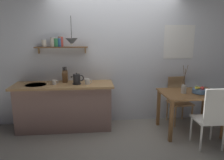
# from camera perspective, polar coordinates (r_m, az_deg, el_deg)

# --- Properties ---
(ground_plane) EXTENTS (14.00, 14.00, 0.00)m
(ground_plane) POSITION_cam_1_polar(r_m,az_deg,el_deg) (4.01, 1.82, -14.12)
(ground_plane) COLOR gray
(back_wall) EXTENTS (6.80, 0.11, 2.70)m
(back_wall) POSITION_cam_1_polar(r_m,az_deg,el_deg) (4.29, 3.55, 6.44)
(back_wall) COLOR silver
(back_wall) RESTS_ON ground_plane
(kitchen_counter) EXTENTS (1.83, 0.63, 0.88)m
(kitchen_counter) POSITION_cam_1_polar(r_m,az_deg,el_deg) (4.14, -12.69, -6.86)
(kitchen_counter) COLOR gray
(kitchen_counter) RESTS_ON ground_plane
(wall_shelf) EXTENTS (0.98, 0.20, 0.32)m
(wall_shelf) POSITION_cam_1_polar(r_m,az_deg,el_deg) (4.11, -14.40, 9.38)
(wall_shelf) COLOR brown
(dining_table) EXTENTS (1.04, 0.78, 0.75)m
(dining_table) POSITION_cam_1_polar(r_m,az_deg,el_deg) (4.09, 20.36, -4.75)
(dining_table) COLOR brown
(dining_table) RESTS_ON ground_plane
(dining_chair_near) EXTENTS (0.43, 0.42, 1.00)m
(dining_chair_near) POSITION_cam_1_polar(r_m,az_deg,el_deg) (3.64, 25.31, -8.81)
(dining_chair_near) COLOR white
(dining_chair_near) RESTS_ON ground_plane
(dining_chair_far) EXTENTS (0.46, 0.45, 0.93)m
(dining_chair_far) POSITION_cam_1_polar(r_m,az_deg,el_deg) (4.54, 17.44, -4.62)
(dining_chair_far) COLOR tan
(dining_chair_far) RESTS_ON ground_plane
(fruit_bowl) EXTENTS (0.25, 0.25, 0.14)m
(fruit_bowl) POSITION_cam_1_polar(r_m,az_deg,el_deg) (4.04, 22.58, -2.63)
(fruit_bowl) COLOR #51759E
(fruit_bowl) RESTS_ON dining_table
(twig_vase) EXTENTS (0.10, 0.09, 0.50)m
(twig_vase) POSITION_cam_1_polar(r_m,az_deg,el_deg) (3.95, 18.87, -2.16)
(twig_vase) COLOR #B7B2A8
(twig_vase) RESTS_ON dining_table
(electric_kettle) EXTENTS (0.24, 0.16, 0.22)m
(electric_kettle) POSITION_cam_1_polar(r_m,az_deg,el_deg) (3.91, -9.49, 0.23)
(electric_kettle) COLOR black
(electric_kettle) RESTS_ON kitchen_counter
(knife_block) EXTENTS (0.09, 0.19, 0.30)m
(knife_block) POSITION_cam_1_polar(r_m,az_deg,el_deg) (4.11, -12.59, 1.03)
(knife_block) COLOR brown
(knife_block) RESTS_ON kitchen_counter
(coffee_mug_by_sink) EXTENTS (0.12, 0.08, 0.09)m
(coffee_mug_by_sink) POSITION_cam_1_polar(r_m,az_deg,el_deg) (3.99, -15.36, -0.56)
(coffee_mug_by_sink) COLOR white
(coffee_mug_by_sink) RESTS_ON kitchen_counter
(coffee_mug_spare) EXTENTS (0.13, 0.09, 0.10)m
(coffee_mug_spare) POSITION_cam_1_polar(r_m,az_deg,el_deg) (3.89, -6.68, -0.43)
(coffee_mug_spare) COLOR white
(coffee_mug_spare) RESTS_ON kitchen_counter
(pendant_lamp) EXTENTS (0.22, 0.22, 0.49)m
(pendant_lamp) POSITION_cam_1_polar(r_m,az_deg,el_deg) (3.80, -10.87, 10.22)
(pendant_lamp) COLOR black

